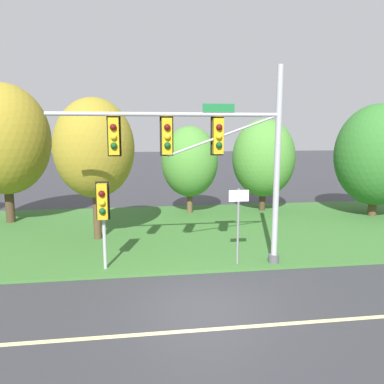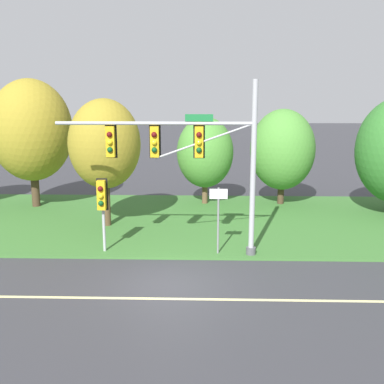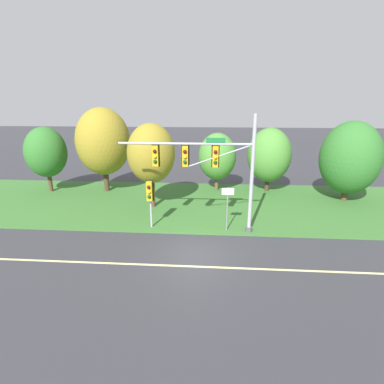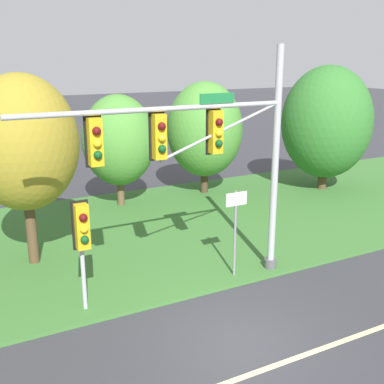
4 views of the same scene
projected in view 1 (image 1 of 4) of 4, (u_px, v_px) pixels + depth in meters
ground_plane at (203, 307)px, 10.58m from camera, size 160.00×160.00×0.00m
lane_stripe at (211, 329)px, 9.41m from camera, size 36.00×0.16×0.01m
grass_verge at (175, 230)px, 18.64m from camera, size 48.00×11.50×0.10m
traffic_signal_mast at (209, 149)px, 12.90m from camera, size 8.05×0.49×7.09m
pedestrian_signal_near_kerb at (103, 207)px, 12.79m from camera, size 0.46×0.55×3.13m
route_sign_post at (238, 216)px, 13.53m from camera, size 0.73×0.08×2.80m
tree_left_of_mast at (5, 140)px, 19.39m from camera, size 4.60×4.60×7.28m
tree_behind_signpost at (94, 149)px, 16.36m from camera, size 3.50×3.50×6.28m
tree_mid_verge at (190, 162)px, 21.94m from camera, size 3.31×3.31×5.12m
tree_tall_centre at (263, 158)px, 22.57m from camera, size 3.76×3.76×5.58m
tree_right_far at (376, 155)px, 21.08m from camera, size 4.55×4.55×6.34m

